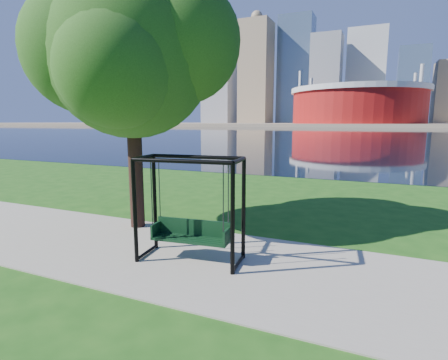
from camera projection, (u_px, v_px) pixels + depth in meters
The scene contains 8 objects.
ground at pixel (217, 254), 8.16m from camera, with size 900.00×900.00×0.00m, color #1E5114.
path at pixel (208, 261), 7.70m from camera, with size 120.00×4.00×0.03m, color #9E937F.
river at pixel (366, 133), 100.31m from camera, with size 900.00×180.00×0.02m, color black.
far_bank at pixel (374, 124), 284.45m from camera, with size 900.00×228.00×2.00m, color #937F60.
stadium at pixel (357, 104), 222.09m from camera, with size 83.00×83.00×32.00m.
skyline at pixel (372, 82), 292.50m from camera, with size 392.00×66.00×96.50m.
swing at pixel (190, 212), 7.61m from camera, with size 2.36×1.23×2.32m.
park_tree at pixel (131, 52), 9.52m from camera, with size 5.73×5.18×7.12m.
Camera 1 is at (3.26, -7.05, 3.05)m, focal length 28.00 mm.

